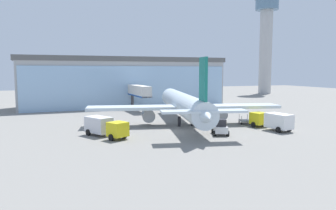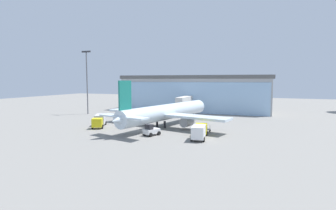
{
  "view_description": "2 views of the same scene",
  "coord_description": "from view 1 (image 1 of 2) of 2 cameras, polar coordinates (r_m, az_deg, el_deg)",
  "views": [
    {
      "loc": [
        -19.2,
        -44.82,
        9.16
      ],
      "look_at": [
        -0.12,
        6.34,
        3.37
      ],
      "focal_mm": 35.0,
      "sensor_mm": 36.0,
      "label": 1
    },
    {
      "loc": [
        25.99,
        -50.38,
        10.98
      ],
      "look_at": [
        3.09,
        6.35,
        5.07
      ],
      "focal_mm": 28.0,
      "sensor_mm": 36.0,
      "label": 2
    }
  ],
  "objects": [
    {
      "name": "jet_bridge",
      "position": [
        74.98,
        -5.25,
        2.39
      ],
      "size": [
        2.63,
        13.0,
        5.78
      ],
      "rotation": [
        0.0,
        0.0,
        1.6
      ],
      "color": "silver",
      "rests_on": "ground"
    },
    {
      "name": "baggage_cart",
      "position": [
        58.01,
        13.18,
        -2.69
      ],
      "size": [
        2.54,
        3.2,
        1.5
      ],
      "rotation": [
        0.0,
        0.0,
        1.18
      ],
      "color": "gray",
      "rests_on": "ground"
    },
    {
      "name": "fuel_truck",
      "position": [
        53.18,
        17.67,
        -2.55
      ],
      "size": [
        3.34,
        7.54,
        2.65
      ],
      "rotation": [
        0.0,
        0.0,
        1.71
      ],
      "color": "yellow",
      "rests_on": "ground"
    },
    {
      "name": "safety_cone_nose",
      "position": [
        49.44,
        7.96,
        -4.36
      ],
      "size": [
        0.36,
        0.36,
        0.55
      ],
      "primitive_type": "cone",
      "color": "orange",
      "rests_on": "ground"
    },
    {
      "name": "pushback_tug",
      "position": [
        47.26,
        9.09,
        -4.0
      ],
      "size": [
        3.1,
        3.63,
        2.3
      ],
      "rotation": [
        0.0,
        0.0,
        1.2
      ],
      "color": "silver",
      "rests_on": "ground"
    },
    {
      "name": "safety_cone_wingtip",
      "position": [
        54.42,
        -11.39,
        -3.46
      ],
      "size": [
        0.36,
        0.36,
        0.55
      ],
      "primitive_type": "cone",
      "color": "orange",
      "rests_on": "ground"
    },
    {
      "name": "ground",
      "position": [
        49.61,
        2.7,
        -4.59
      ],
      "size": [
        240.0,
        240.0,
        0.0
      ],
      "primitive_type": "plane",
      "color": "gray"
    },
    {
      "name": "control_tower",
      "position": [
        135.46,
        16.71,
        11.31
      ],
      "size": [
        9.21,
        9.21,
        36.92
      ],
      "color": "#B0B0B0",
      "rests_on": "ground"
    },
    {
      "name": "terminal_building",
      "position": [
        85.85,
        -7.53,
        4.07
      ],
      "size": [
        52.7,
        14.89,
        12.52
      ],
      "rotation": [
        0.0,
        0.0,
        0.03
      ],
      "color": "#A8A8A8",
      "rests_on": "ground"
    },
    {
      "name": "catering_truck",
      "position": [
        46.15,
        -10.97,
        -3.65
      ],
      "size": [
        5.3,
        7.5,
        2.65
      ],
      "rotation": [
        0.0,
        0.0,
        5.19
      ],
      "color": "yellow",
      "rests_on": "ground"
    },
    {
      "name": "airplane",
      "position": [
        55.64,
        2.76,
        0.05
      ],
      "size": [
        32.27,
        34.69,
        10.84
      ],
      "rotation": [
        0.0,
        0.0,
        1.35
      ],
      "color": "silver",
      "rests_on": "ground"
    }
  ]
}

